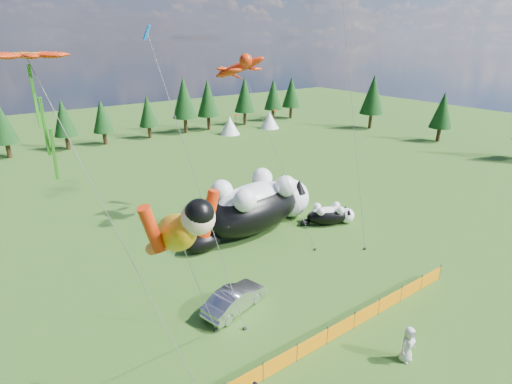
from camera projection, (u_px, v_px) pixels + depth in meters
ground at (274, 320)px, 21.94m from camera, size 160.00×160.00×0.00m
safety_fence at (312, 344)px, 19.47m from camera, size 22.06×0.06×1.10m
tree_line at (74, 120)px, 54.71m from camera, size 90.00×4.00×8.00m
festival_tents at (165, 135)px, 57.79m from camera, size 50.00×3.20×2.80m
cat_large at (258, 204)px, 31.73m from camera, size 12.30×5.53×4.45m
cat_small at (330, 215)px, 33.03m from camera, size 4.42×3.05×1.71m
car at (235, 299)px, 22.57m from camera, size 4.38×2.55×1.37m
spectator_e at (408, 344)px, 18.87m from camera, size 0.92×0.61×1.88m
superhero_kite at (176, 233)px, 13.27m from camera, size 5.81×6.42×11.00m
gecko_kite at (239, 67)px, 30.71m from camera, size 5.93×12.08×14.91m
flower_kite at (28, 61)px, 13.21m from camera, size 5.29×5.22×14.72m
diamond_kite_a at (154, 53)px, 18.43m from camera, size 2.54×5.14×15.69m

